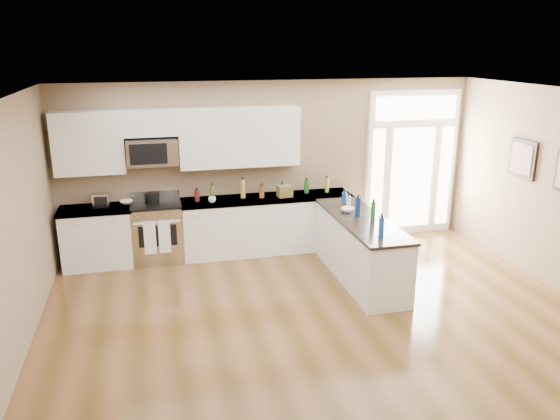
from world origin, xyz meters
The scene contains 19 objects.
ground centered at (0.00, 0.00, 0.00)m, with size 8.00×8.00×0.00m, color #523917.
room_shell centered at (0.00, 0.00, 1.71)m, with size 8.00×8.00×8.00m.
back_cabinet_left centered at (-2.87, 3.69, 0.44)m, with size 1.10×0.66×0.94m.
back_cabinet_right centered at (-0.16, 3.69, 0.44)m, with size 2.85×0.66×0.94m.
peninsula_cabinet centered at (0.93, 2.24, 0.43)m, with size 0.69×2.32×0.94m.
upper_cabinet_left centered at (-2.88, 3.83, 1.93)m, with size 1.04×0.33×0.95m, color white.
upper_cabinet_right centered at (-0.57, 3.83, 1.93)m, with size 1.94×0.33×0.95m, color white.
upper_cabinet_short centered at (-1.95, 3.83, 2.20)m, with size 0.82×0.33×0.40m, color white.
microwave centered at (-1.95, 3.80, 1.76)m, with size 0.78×0.41×0.42m.
entry_door centered at (2.55, 3.95, 1.30)m, with size 1.70×0.10×2.60m.
wall_art_near centered at (3.47, 2.20, 1.70)m, with size 0.05×0.58×0.58m.
kitchen_range centered at (-1.96, 3.69, 0.48)m, with size 0.78×0.69×1.08m.
stockpot centered at (-2.00, 3.75, 1.04)m, with size 0.23×0.23×0.18m, color black.
toaster_oven centered at (-2.77, 3.74, 1.05)m, with size 0.25×0.19×0.21m, color silver.
cardboard_box centered at (0.13, 3.64, 1.04)m, with size 0.24×0.17×0.19m, color brown.
bowl_left centered at (-2.40, 3.83, 0.97)m, with size 0.21×0.21×0.05m, color white.
bowl_peninsula centered at (0.84, 2.58, 0.97)m, with size 0.20×0.20×0.06m, color white.
cup_counter centered at (-1.08, 3.57, 0.99)m, with size 0.12×0.12×0.09m, color white.
counter_bottles centered at (0.27, 3.04, 1.06)m, with size 2.39×2.46×0.31m.
Camera 1 is at (-2.00, -4.78, 3.36)m, focal length 35.00 mm.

